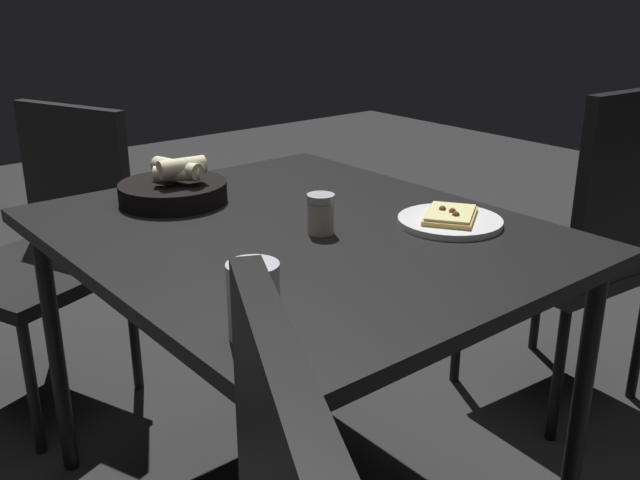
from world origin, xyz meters
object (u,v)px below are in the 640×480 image
object	(u,v)px
chair_far	(51,239)
pizza_plate	(450,220)
chair_near	(586,237)
dining_table	(298,254)
beer_glass	(254,304)
bread_basket	(174,189)
pepper_shaker	(321,216)

from	to	relation	value
chair_far	pizza_plate	bearing A→B (deg)	25.73
chair_near	chair_far	xyz separation A→B (m)	(-1.04, -1.14, -0.04)
dining_table	pizza_plate	distance (m)	0.34
beer_glass	chair_near	size ratio (longest dim) A/B	0.12
bread_basket	chair_near	xyz separation A→B (m)	(0.50, 1.00, -0.21)
pepper_shaker	chair_near	world-z (taller)	chair_near
beer_glass	chair_near	world-z (taller)	chair_near
pizza_plate	chair_far	xyz separation A→B (m)	(-1.07, -0.51, -0.23)
chair_near	pepper_shaker	bearing A→B (deg)	-97.11
beer_glass	pepper_shaker	bearing A→B (deg)	128.56
pizza_plate	chair_near	size ratio (longest dim) A/B	0.24
dining_table	pizza_plate	bearing A→B (deg)	54.36
beer_glass	chair_far	world-z (taller)	chair_far
dining_table	pepper_shaker	world-z (taller)	pepper_shaker
chair_near	chair_far	distance (m)	1.54
pizza_plate	dining_table	bearing A→B (deg)	-125.64
chair_far	pepper_shaker	bearing A→B (deg)	15.61
dining_table	bread_basket	size ratio (longest dim) A/B	4.25
beer_glass	pizza_plate	bearing A→B (deg)	104.43
dining_table	pepper_shaker	bearing A→B (deg)	14.96
dining_table	bread_basket	distance (m)	0.37
bread_basket	pepper_shaker	xyz separation A→B (m)	(0.39, 0.13, 0.00)
pizza_plate	bread_basket	xyz separation A→B (m)	(-0.53, -0.38, 0.02)
bread_basket	beer_glass	world-z (taller)	beer_glass
pizza_plate	beer_glass	world-z (taller)	beer_glass
pizza_plate	beer_glass	size ratio (longest dim) A/B	1.95
chair_near	chair_far	size ratio (longest dim) A/B	1.10
dining_table	chair_near	xyz separation A→B (m)	(0.17, 0.89, -0.12)
chair_near	beer_glass	bearing A→B (deg)	-81.53
pepper_shaker	beer_glass	bearing A→B (deg)	-51.44
dining_table	bread_basket	world-z (taller)	bread_basket
dining_table	chair_far	xyz separation A→B (m)	(-0.87, -0.24, -0.15)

